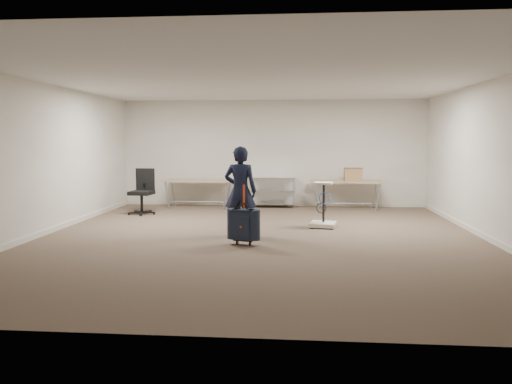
{
  "coord_description": "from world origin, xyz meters",
  "views": [
    {
      "loc": [
        0.69,
        -8.76,
        1.76
      ],
      "look_at": [
        -0.09,
        0.3,
        0.81
      ],
      "focal_mm": 35.0,
      "sensor_mm": 36.0,
      "label": 1
    }
  ],
  "objects": [
    {
      "name": "wire_shelf",
      "position": [
        0.0,
        4.2,
        0.44
      ],
      "size": [
        1.22,
        0.47,
        0.8
      ],
      "color": "silver",
      "rests_on": "ground"
    },
    {
      "name": "cardboard_box",
      "position": [
        2.06,
        3.92,
        0.89
      ],
      "size": [
        0.44,
        0.33,
        0.33
      ],
      "primitive_type": "cube",
      "rotation": [
        0.0,
        0.0,
        0.01
      ],
      "color": "olive",
      "rests_on": "folding_table_right"
    },
    {
      "name": "folding_table_left",
      "position": [
        -1.9,
        3.95,
        0.68
      ],
      "size": [
        1.8,
        0.75,
        0.73
      ],
      "color": "tan",
      "rests_on": "ground"
    },
    {
      "name": "suitcase",
      "position": [
        -0.22,
        -0.56,
        0.35
      ],
      "size": [
        0.42,
        0.31,
        1.02
      ],
      "color": "black",
      "rests_on": "ground"
    },
    {
      "name": "person",
      "position": [
        -0.37,
        0.3,
        0.82
      ],
      "size": [
        0.63,
        0.45,
        1.65
      ],
      "primitive_type": "imported",
      "rotation": [
        0.0,
        0.0,
        3.05
      ],
      "color": "black",
      "rests_on": "ground"
    },
    {
      "name": "office_chair",
      "position": [
        -3.0,
        2.72,
        0.33
      ],
      "size": [
        0.65,
        0.65,
        1.08
      ],
      "color": "black",
      "rests_on": "ground"
    },
    {
      "name": "equipment_cart",
      "position": [
        1.19,
        1.27,
        0.24
      ],
      "size": [
        0.58,
        0.58,
        0.91
      ],
      "color": "beige",
      "rests_on": "ground"
    },
    {
      "name": "folding_table_right",
      "position": [
        1.9,
        3.95,
        0.68
      ],
      "size": [
        1.8,
        0.75,
        0.73
      ],
      "color": "tan",
      "rests_on": "ground"
    },
    {
      "name": "room_shell",
      "position": [
        0.0,
        1.38,
        0.05
      ],
      "size": [
        8.0,
        9.0,
        9.0
      ],
      "color": "beige",
      "rests_on": "ground"
    },
    {
      "name": "ground",
      "position": [
        0.0,
        0.0,
        0.0
      ],
      "size": [
        9.0,
        9.0,
        0.0
      ],
      "primitive_type": "plane",
      "color": "#4A392D",
      "rests_on": "ground"
    }
  ]
}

